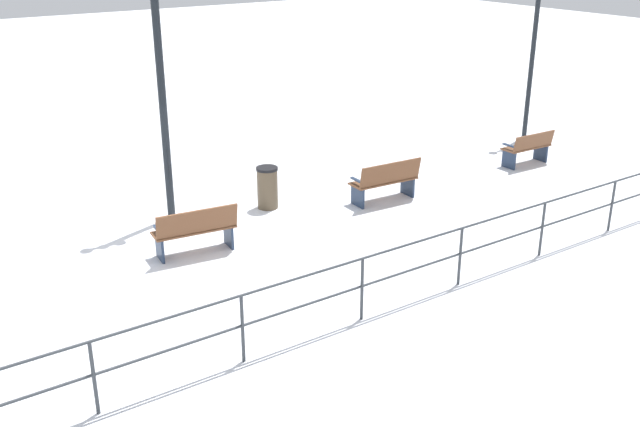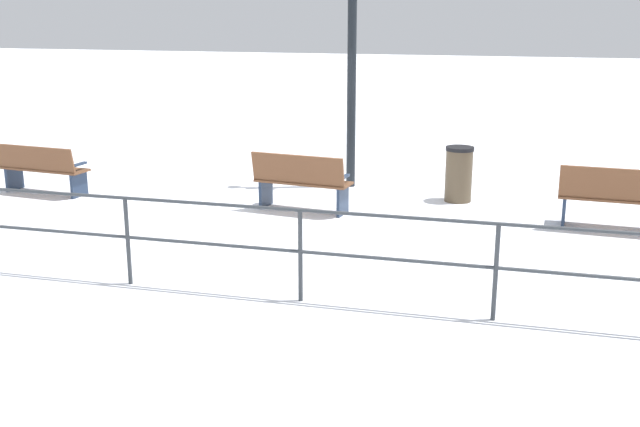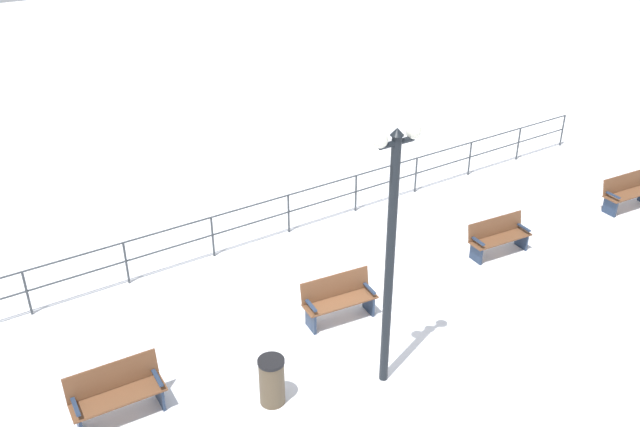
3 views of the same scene
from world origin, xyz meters
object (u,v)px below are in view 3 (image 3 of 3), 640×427
(bench_fifth, at_px, (628,191))
(trash_bin, at_px, (272,381))
(bench_fourth, at_px, (498,236))
(bench_third, at_px, (338,298))
(bench_second, at_px, (117,392))
(lamppost_middle, at_px, (391,237))

(bench_fifth, distance_m, trash_bin, 11.72)
(bench_fourth, relative_size, bench_fifth, 0.99)
(bench_third, distance_m, trash_bin, 2.70)
(bench_second, distance_m, bench_fifth, 14.00)
(bench_third, bearing_deg, bench_second, -80.79)
(bench_second, distance_m, bench_fourth, 9.33)
(bench_fourth, xyz_separation_m, trash_bin, (1.36, -7.00, 0.00))
(bench_second, bearing_deg, bench_third, 95.51)
(bench_second, xyz_separation_m, lamppost_middle, (1.78, 4.31, 2.50))
(bench_fourth, height_order, lamppost_middle, lamppost_middle)
(bench_second, relative_size, lamppost_middle, 0.33)
(bench_third, relative_size, bench_fourth, 0.97)
(bench_third, xyz_separation_m, lamppost_middle, (1.95, -0.36, 2.49))
(bench_second, xyz_separation_m, bench_fifth, (0.07, 14.00, -0.01))
(bench_third, distance_m, bench_fifth, 9.33)
(bench_fifth, xyz_separation_m, trash_bin, (1.10, -11.67, -0.02))
(bench_fifth, bearing_deg, bench_second, -85.19)
(bench_second, distance_m, bench_third, 4.67)
(bench_fourth, bearing_deg, bench_fifth, 92.81)
(bench_second, xyz_separation_m, bench_third, (-0.17, 4.67, 0.00))
(bench_second, bearing_deg, bench_fourth, 94.64)
(lamppost_middle, distance_m, trash_bin, 3.27)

